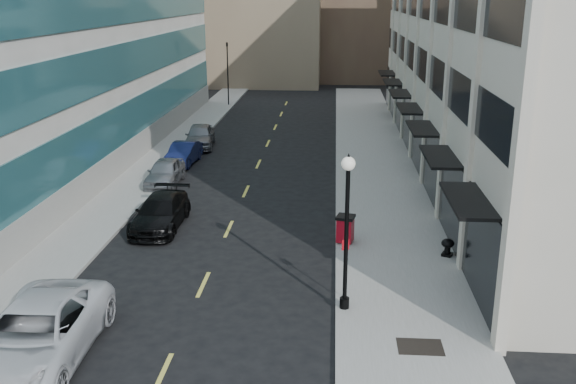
# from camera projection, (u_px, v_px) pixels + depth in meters

# --- Properties ---
(sidewalk_right) EXTENTS (5.00, 80.00, 0.15)m
(sidewalk_right) POSITION_uv_depth(u_px,v_px,m) (381.00, 193.00, 35.16)
(sidewalk_right) COLOR gray
(sidewalk_right) RESTS_ON ground
(sidewalk_left) EXTENTS (3.00, 80.00, 0.15)m
(sidewalk_left) POSITION_uv_depth(u_px,v_px,m) (132.00, 188.00, 36.12)
(sidewalk_left) COLOR gray
(sidewalk_left) RESTS_ON ground
(building_right) EXTENTS (15.30, 46.50, 18.25)m
(building_right) POSITION_uv_depth(u_px,v_px,m) (538.00, 20.00, 38.53)
(building_right) COLOR beige
(building_right) RESTS_ON ground
(building_left) EXTENTS (16.14, 46.00, 20.00)m
(building_left) POSITION_uv_depth(u_px,v_px,m) (7.00, 3.00, 40.50)
(building_left) COLOR silver
(building_left) RESTS_ON ground
(grate_far) EXTENTS (1.40, 1.00, 0.01)m
(grate_far) POSITION_uv_depth(u_px,v_px,m) (420.00, 347.00, 19.69)
(grate_far) COLOR black
(grate_far) RESTS_ON sidewalk_right
(road_centerline) EXTENTS (0.15, 68.20, 0.01)m
(road_centerline) POSITION_uv_depth(u_px,v_px,m) (238.00, 208.00, 32.84)
(road_centerline) COLOR #D8CC4C
(road_centerline) RESTS_ON ground
(traffic_signal) EXTENTS (0.66, 0.66, 6.98)m
(traffic_signal) POSITION_uv_depth(u_px,v_px,m) (227.00, 46.00, 61.05)
(traffic_signal) COLOR black
(traffic_signal) RESTS_ON ground
(car_white_van) EXTENTS (3.21, 6.66, 1.83)m
(car_white_van) POSITION_uv_depth(u_px,v_px,m) (35.00, 335.00, 18.87)
(car_white_van) COLOR silver
(car_white_van) RESTS_ON ground
(car_black_pickup) EXTENTS (2.08, 5.10, 1.48)m
(car_black_pickup) POSITION_uv_depth(u_px,v_px,m) (161.00, 212.00, 29.98)
(car_black_pickup) COLOR black
(car_black_pickup) RESTS_ON ground
(car_silver_sedan) EXTENTS (1.80, 4.34, 1.47)m
(car_silver_sedan) POSITION_uv_depth(u_px,v_px,m) (165.00, 172.00, 36.76)
(car_silver_sedan) COLOR gray
(car_silver_sedan) RESTS_ON ground
(car_blue_sedan) EXTENTS (1.74, 4.31, 1.39)m
(car_blue_sedan) POSITION_uv_depth(u_px,v_px,m) (183.00, 154.00, 41.17)
(car_blue_sedan) COLOR #131B48
(car_blue_sedan) RESTS_ON ground
(car_grey_sedan) EXTENTS (2.44, 4.97, 1.63)m
(car_grey_sedan) POSITION_uv_depth(u_px,v_px,m) (200.00, 136.00, 45.76)
(car_grey_sedan) COLOR gray
(car_grey_sedan) RESTS_ON ground
(trash_bin) EXTENTS (0.90, 0.92, 1.22)m
(trash_bin) POSITION_uv_depth(u_px,v_px,m) (345.00, 228.00, 27.81)
(trash_bin) COLOR #A60B19
(trash_bin) RESTS_ON sidewalk_right
(lamppost) EXTENTS (0.46, 0.46, 5.50)m
(lamppost) POSITION_uv_depth(u_px,v_px,m) (347.00, 220.00, 21.20)
(lamppost) COLOR black
(lamppost) RESTS_ON sidewalk_right
(sign_post) EXTENTS (0.26, 0.14, 2.35)m
(sign_post) POSITION_uv_depth(u_px,v_px,m) (345.00, 258.00, 22.48)
(sign_post) COLOR slate
(sign_post) RESTS_ON sidewalk_right
(urn_planter) EXTENTS (0.53, 0.53, 0.74)m
(urn_planter) POSITION_uv_depth(u_px,v_px,m) (448.00, 246.00, 26.41)
(urn_planter) COLOR black
(urn_planter) RESTS_ON sidewalk_right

